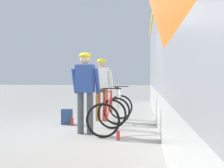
# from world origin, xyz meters

# --- Properties ---
(ground_plane) EXTENTS (80.00, 80.00, 0.00)m
(ground_plane) POSITION_xyz_m (0.00, 0.00, 0.00)
(ground_plane) COLOR #A09E99
(cyclist_near_in_blue) EXTENTS (0.64, 0.37, 1.76)m
(cyclist_near_in_blue) POSITION_xyz_m (0.00, -0.01, 1.05)
(cyclist_near_in_blue) COLOR #4C515B
(cyclist_near_in_blue) RESTS_ON ground
(cyclist_far_in_white) EXTENTS (0.64, 0.36, 1.76)m
(cyclist_far_in_white) POSITION_xyz_m (0.08, 1.87, 1.05)
(cyclist_far_in_white) COLOR #935B2D
(cyclist_far_in_white) RESTS_ON ground
(bicycle_near_red) EXTENTS (0.78, 1.11, 0.99)m
(bicycle_near_red) POSITION_xyz_m (0.47, 0.13, 0.40)
(bicycle_near_red) COLOR black
(bicycle_near_red) RESTS_ON ground
(bicycle_far_white) EXTENTS (0.73, 1.08, 0.99)m
(bicycle_far_white) POSITION_xyz_m (0.57, 1.75, 0.40)
(bicycle_far_white) COLOR black
(bicycle_far_white) RESTS_ON ground
(backpack_on_platform) EXTENTS (0.30, 0.21, 0.40)m
(backpack_on_platform) POSITION_xyz_m (-0.74, 1.16, 0.20)
(backpack_on_platform) COLOR navy
(backpack_on_platform) RESTS_ON ground
(water_bottle_near_the_bikes) EXTENTS (0.07, 0.07, 0.18)m
(water_bottle_near_the_bikes) POSITION_xyz_m (0.77, -0.53, 0.09)
(water_bottle_near_the_bikes) COLOR red
(water_bottle_near_the_bikes) RESTS_ON ground
(water_bottle_by_the_backpack) EXTENTS (0.07, 0.07, 0.20)m
(water_bottle_by_the_backpack) POSITION_xyz_m (-0.55, 0.99, 0.10)
(water_bottle_by_the_backpack) COLOR red
(water_bottle_by_the_backpack) RESTS_ON ground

